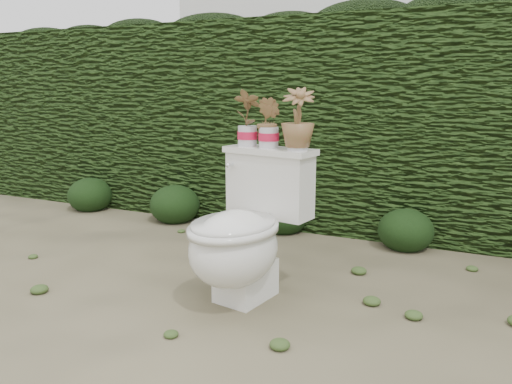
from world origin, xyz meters
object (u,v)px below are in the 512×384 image
at_px(potted_plant_left, 247,119).
at_px(potted_plant_center, 269,124).
at_px(potted_plant_right, 298,120).
at_px(toilet, 243,234).

xyz_separation_m(potted_plant_left, potted_plant_center, (0.14, -0.03, -0.02)).
bearing_deg(potted_plant_center, potted_plant_right, 15.59).
xyz_separation_m(potted_plant_center, potted_plant_right, (0.17, -0.03, 0.03)).
relative_size(potted_plant_center, potted_plant_right, 0.83).
height_order(potted_plant_center, potted_plant_right, potted_plant_right).
xyz_separation_m(potted_plant_left, potted_plant_right, (0.31, -0.06, 0.01)).
bearing_deg(potted_plant_right, potted_plant_center, 148.91).
distance_m(toilet, potted_plant_left, 0.63).
bearing_deg(potted_plant_right, potted_plant_left, 148.91).
distance_m(potted_plant_left, potted_plant_center, 0.14).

